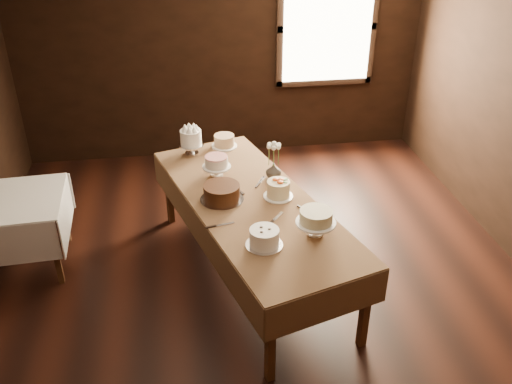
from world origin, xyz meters
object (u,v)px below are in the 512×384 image
Objects in this scene: cake_lattice at (217,167)px; cake_cream at (316,223)px; cake_meringue at (191,143)px; cake_server_e at (225,224)px; side_table at (14,207)px; cake_server_c at (234,187)px; flower_vase at (273,171)px; cake_server_a at (278,216)px; cake_flowers at (278,190)px; display_table at (252,207)px; cake_server_d at (262,180)px; cake_chocolate at (222,193)px; cake_speckled at (224,141)px; cake_swirl at (264,238)px; cake_server_b at (312,214)px.

cake_cream is at bearing -57.88° from cake_lattice.
cake_server_e is at bearing -81.41° from cake_meringue.
side_table is 3.77× the size of cake_server_c.
cake_lattice is at bearing 77.94° from cake_server_e.
flower_vase is at bearing -40.85° from cake_meringue.
cake_server_a is (-0.24, 0.29, -0.10)m from cake_cream.
cake_server_e is at bearing -143.57° from cake_flowers.
display_table is at bearing -63.09° from cake_lattice.
cake_server_c is at bearing 137.32° from cake_server_d.
side_table is 1.85m from cake_lattice.
cake_chocolate is at bearing 169.11° from display_table.
cake_chocolate is at bearing -96.77° from cake_speckled.
cake_speckled is at bearing 78.08° from cake_lattice.
cake_cream is (0.42, 0.10, 0.03)m from cake_swirl.
cake_flowers is at bearing -146.07° from cake_server_c.
cake_server_b is at bearing -16.10° from side_table.
display_table is 7.12× the size of cake_chocolate.
cake_server_a is at bearing -174.75° from cake_server_c.
cake_flowers is at bearing 24.77° from cake_server_e.
cake_cream is (0.18, -0.60, 0.03)m from cake_flowers.
side_table is 3.37× the size of cake_meringue.
cake_speckled is at bearing 19.06° from side_table.
cake_swirl is 1.30× the size of cake_server_e.
cake_swirl is 0.43m from cake_server_e.
cake_speckled is at bearing -23.32° from cake_server_c.
flower_vase is at bearing 99.64° from cake_cream.
cake_server_e is (-0.14, -0.60, 0.00)m from cake_server_c.
cake_server_a is (0.18, -0.28, 0.06)m from display_table.
cake_chocolate is at bearing 76.87° from cake_server_e.
display_table is 2.14m from side_table.
display_table is at bearing -172.45° from cake_flowers.
cake_server_b reaches higher than display_table.
display_table is 1.14m from cake_speckled.
cake_swirl is 0.43m from cake_cream.
cake_cream is 1.31× the size of cake_server_d.
cake_chocolate is (0.00, -0.45, -0.02)m from cake_lattice.
flower_vase reaches higher than cake_server_d.
cake_lattice is 0.29m from cake_server_c.
display_table is 18.32× the size of flower_vase.
cake_meringue is at bearing 114.81° from display_table.
cake_server_c is at bearing -166.11° from cake_server_b.
cake_server_d is (-0.03, 0.64, 0.00)m from cake_server_a.
flower_vase is (0.38, 0.12, 0.07)m from cake_server_c.
cake_server_b is at bearing -51.95° from cake_server_a.
cake_speckled is at bearing 47.10° from cake_server_d.
cake_server_c is (0.13, 0.21, -0.07)m from cake_chocolate.
cake_cream is (0.88, -1.57, -0.02)m from cake_meringue.
cake_server_e is (-0.68, 0.24, -0.10)m from cake_cream.
cake_meringue is at bearing -159.67° from cake_speckled.
cake_flowers reaches higher than cake_server_a.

